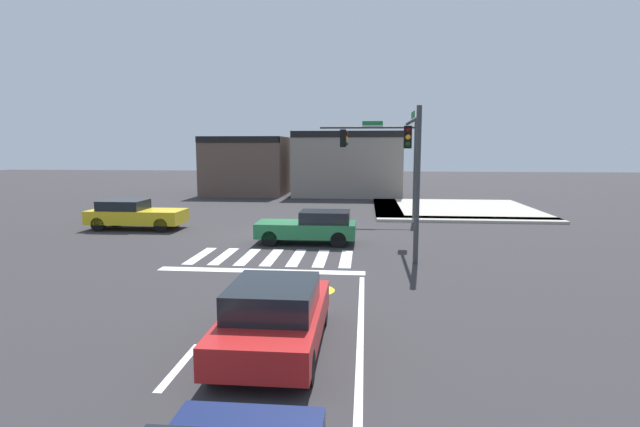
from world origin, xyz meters
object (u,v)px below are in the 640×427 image
at_px(car_red, 275,316).
at_px(car_green, 311,227).
at_px(traffic_signal_northeast, 381,151).
at_px(car_yellow, 134,214).
at_px(traffic_signal_southeast, 413,154).

distance_m(car_red, car_green, 10.81).
xyz_separation_m(traffic_signal_northeast, car_red, (-2.60, -17.61, -3.11)).
distance_m(car_red, car_yellow, 16.63).
distance_m(car_green, car_yellow, 9.47).
relative_size(car_red, car_green, 1.01).
distance_m(traffic_signal_southeast, car_green, 5.17).
xyz_separation_m(traffic_signal_northeast, car_yellow, (-12.13, -3.98, -3.08)).
relative_size(traffic_signal_southeast, car_green, 1.31).
bearing_deg(car_red, car_green, 2.64).
relative_size(traffic_signal_northeast, car_red, 1.32).
distance_m(traffic_signal_northeast, car_red, 18.07).
bearing_deg(car_green, car_red, 92.64).
bearing_deg(traffic_signal_northeast, traffic_signal_southeast, 96.58).
relative_size(traffic_signal_northeast, car_green, 1.34).
distance_m(traffic_signal_southeast, car_yellow, 13.98).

